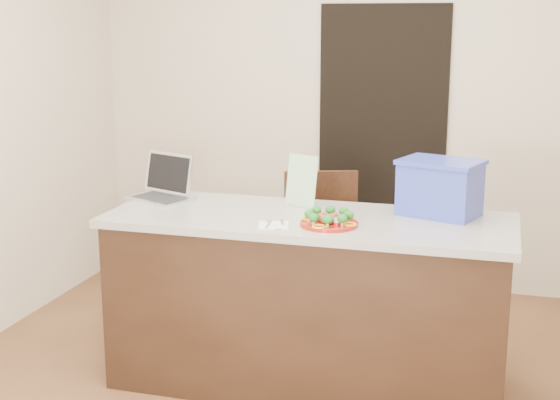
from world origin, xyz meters
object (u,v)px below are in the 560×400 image
(island, at_px, (308,302))
(yogurt_bottle, at_px, (337,223))
(laptop, at_px, (164,186))
(blue_box, at_px, (440,187))
(napkin, at_px, (274,225))
(chair, at_px, (316,245))
(plate, at_px, (329,223))

(island, bearing_deg, yogurt_bottle, -44.74)
(laptop, xyz_separation_m, blue_box, (1.51, 0.02, 0.08))
(napkin, xyz_separation_m, blue_box, (0.75, 0.44, 0.14))
(laptop, height_order, chair, laptop)
(laptop, bearing_deg, island, 8.86)
(plate, xyz_separation_m, laptop, (-1.02, 0.34, 0.05))
(plate, height_order, chair, chair)
(island, relative_size, laptop, 5.09)
(plate, relative_size, napkin, 1.96)
(island, xyz_separation_m, plate, (0.14, -0.15, 0.47))
(yogurt_bottle, bearing_deg, blue_box, 41.53)
(laptop, bearing_deg, yogurt_bottle, 1.80)
(napkin, relative_size, yogurt_bottle, 2.18)
(island, height_order, laptop, laptop)
(yogurt_bottle, relative_size, chair, 0.07)
(laptop, height_order, blue_box, blue_box)
(blue_box, bearing_deg, laptop, -161.19)
(napkin, distance_m, yogurt_bottle, 0.31)
(island, relative_size, blue_box, 4.46)
(plate, relative_size, chair, 0.28)
(plate, height_order, yogurt_bottle, yogurt_bottle)
(napkin, distance_m, chair, 0.95)
(yogurt_bottle, bearing_deg, chair, 109.58)
(plate, relative_size, yogurt_bottle, 4.28)
(island, relative_size, plate, 7.30)
(yogurt_bottle, xyz_separation_m, chair, (-0.30, 0.84, -0.38))
(blue_box, bearing_deg, yogurt_bottle, -120.44)
(yogurt_bottle, bearing_deg, napkin, -172.72)
(napkin, xyz_separation_m, laptop, (-0.76, 0.41, 0.06))
(yogurt_bottle, bearing_deg, plate, 140.89)
(laptop, relative_size, chair, 0.40)
(island, bearing_deg, blue_box, 18.70)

